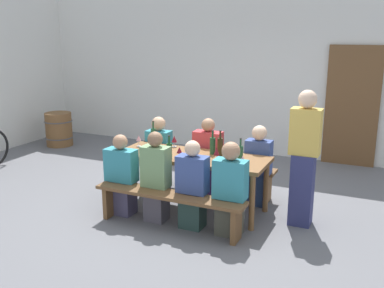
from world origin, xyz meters
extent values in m
plane|color=slate|center=(0.00, 0.00, 0.00)|extent=(24.00, 24.00, 0.00)
cube|color=silver|center=(0.00, 3.15, 1.60)|extent=(14.00, 0.20, 3.20)
cube|color=brown|center=(1.69, 3.01, 1.05)|extent=(0.90, 0.06, 2.10)
cube|color=brown|center=(0.00, 0.00, 0.72)|extent=(2.01, 0.74, 0.05)
cylinder|color=brown|center=(-0.93, -0.31, 0.35)|extent=(0.07, 0.07, 0.70)
cylinder|color=brown|center=(0.93, -0.31, 0.35)|extent=(0.07, 0.07, 0.70)
cylinder|color=brown|center=(-0.93, 0.31, 0.35)|extent=(0.07, 0.07, 0.70)
cylinder|color=brown|center=(0.93, 0.31, 0.35)|extent=(0.07, 0.07, 0.70)
cube|color=brown|center=(0.00, -0.67, 0.43)|extent=(1.91, 0.30, 0.04)
cube|color=brown|center=(-0.86, -0.67, 0.21)|extent=(0.06, 0.24, 0.41)
cube|color=brown|center=(0.86, -0.67, 0.21)|extent=(0.06, 0.24, 0.41)
cube|color=brown|center=(0.00, 0.67, 0.43)|extent=(1.91, 0.30, 0.04)
cube|color=brown|center=(-0.86, 0.67, 0.21)|extent=(0.06, 0.24, 0.41)
cube|color=brown|center=(0.86, 0.67, 0.21)|extent=(0.06, 0.24, 0.41)
cylinder|color=#332814|center=(0.34, 0.14, 0.87)|extent=(0.07, 0.07, 0.23)
cylinder|color=#332814|center=(0.34, 0.14, 1.03)|extent=(0.03, 0.03, 0.09)
cylinder|color=black|center=(0.34, 0.14, 1.08)|extent=(0.03, 0.03, 0.01)
cylinder|color=#234C2D|center=(-0.73, 0.27, 0.87)|extent=(0.07, 0.07, 0.24)
cylinder|color=#234C2D|center=(-0.73, 0.27, 1.04)|extent=(0.02, 0.02, 0.10)
cylinder|color=black|center=(-0.73, 0.27, 1.09)|extent=(0.03, 0.03, 0.01)
cylinder|color=#234C2D|center=(0.22, 0.16, 0.86)|extent=(0.07, 0.07, 0.22)
cylinder|color=#234C2D|center=(0.22, 0.16, 1.01)|extent=(0.03, 0.03, 0.09)
cylinder|color=black|center=(0.22, 0.16, 1.06)|extent=(0.03, 0.03, 0.01)
cylinder|color=#194723|center=(-0.18, -0.30, 0.86)|extent=(0.07, 0.07, 0.21)
cylinder|color=#194723|center=(-0.18, -0.30, 1.01)|extent=(0.02, 0.02, 0.09)
cylinder|color=black|center=(-0.18, -0.30, 1.06)|extent=(0.03, 0.03, 0.01)
cylinder|color=#234C2D|center=(0.68, -0.06, 0.86)|extent=(0.07, 0.07, 0.21)
cylinder|color=#234C2D|center=(0.68, -0.06, 1.01)|extent=(0.02, 0.02, 0.09)
cylinder|color=black|center=(0.68, -0.06, 1.05)|extent=(0.03, 0.03, 0.01)
cylinder|color=silver|center=(0.77, -0.24, 0.75)|extent=(0.06, 0.06, 0.01)
cylinder|color=silver|center=(0.77, -0.24, 0.79)|extent=(0.01, 0.01, 0.06)
cone|color=#D18C93|center=(0.77, -0.24, 0.86)|extent=(0.07, 0.07, 0.08)
cylinder|color=silver|center=(0.41, -0.16, 0.75)|extent=(0.06, 0.06, 0.01)
cylinder|color=silver|center=(0.41, -0.16, 0.80)|extent=(0.01, 0.01, 0.08)
cone|color=maroon|center=(0.41, -0.16, 0.89)|extent=(0.07, 0.07, 0.10)
cylinder|color=silver|center=(-0.87, 0.10, 0.75)|extent=(0.06, 0.06, 0.01)
cylinder|color=silver|center=(-0.87, 0.10, 0.80)|extent=(0.01, 0.01, 0.08)
cone|color=#D18C93|center=(-0.87, 0.10, 0.87)|extent=(0.07, 0.07, 0.08)
cylinder|color=silver|center=(-0.05, -0.27, 0.75)|extent=(0.06, 0.06, 0.01)
cylinder|color=silver|center=(-0.05, -0.27, 0.80)|extent=(0.01, 0.01, 0.09)
cone|color=maroon|center=(-0.05, -0.27, 0.88)|extent=(0.07, 0.07, 0.08)
cylinder|color=silver|center=(-0.40, 0.28, 0.75)|extent=(0.06, 0.06, 0.01)
cylinder|color=silver|center=(-0.40, 0.28, 0.79)|extent=(0.01, 0.01, 0.06)
cone|color=maroon|center=(-0.40, 0.28, 0.86)|extent=(0.08, 0.08, 0.09)
cube|color=#48425F|center=(-0.76, -0.52, 0.23)|extent=(0.31, 0.24, 0.45)
cube|color=teal|center=(-0.76, -0.52, 0.66)|extent=(0.41, 0.20, 0.42)
sphere|color=#A87A5B|center=(-0.76, -0.52, 0.97)|extent=(0.19, 0.19, 0.19)
cube|color=#514B56|center=(-0.25, -0.52, 0.23)|extent=(0.26, 0.24, 0.45)
cube|color=#729966|center=(-0.25, -0.52, 0.71)|extent=(0.34, 0.20, 0.51)
sphere|color=#846047|center=(-0.25, -0.52, 1.06)|extent=(0.19, 0.19, 0.19)
cube|color=#273E39|center=(0.24, -0.52, 0.23)|extent=(0.28, 0.24, 0.45)
cube|color=#384C8C|center=(0.24, -0.52, 0.67)|extent=(0.37, 0.20, 0.45)
sphere|color=beige|center=(0.24, -0.52, 0.99)|extent=(0.19, 0.19, 0.19)
cube|color=#47463A|center=(0.72, -0.52, 0.23)|extent=(0.29, 0.24, 0.45)
cube|color=teal|center=(0.72, -0.52, 0.68)|extent=(0.38, 0.20, 0.46)
sphere|color=#A87A5B|center=(0.72, -0.52, 1.02)|extent=(0.21, 0.21, 0.21)
cube|color=#484A61|center=(-0.78, 0.52, 0.23)|extent=(0.27, 0.24, 0.45)
cube|color=teal|center=(-0.78, 0.52, 0.67)|extent=(0.37, 0.20, 0.45)
sphere|color=tan|center=(-0.78, 0.52, 1.00)|extent=(0.21, 0.21, 0.21)
cube|color=#4D2872|center=(0.01, 0.52, 0.23)|extent=(0.30, 0.24, 0.45)
cube|color=#C6383D|center=(0.01, 0.52, 0.70)|extent=(0.41, 0.20, 0.51)
sphere|color=#A87A5B|center=(0.01, 0.52, 1.05)|extent=(0.19, 0.19, 0.19)
cube|color=navy|center=(0.75, 0.52, 0.23)|extent=(0.26, 0.24, 0.45)
cube|color=#384C8C|center=(0.75, 0.52, 0.68)|extent=(0.35, 0.20, 0.46)
sphere|color=beige|center=(0.75, 0.52, 1.01)|extent=(0.20, 0.20, 0.20)
cube|color=navy|center=(1.42, 0.12, 0.45)|extent=(0.27, 0.24, 0.90)
cube|color=gold|center=(1.42, 0.12, 1.17)|extent=(0.35, 0.20, 0.56)
sphere|color=beige|center=(1.42, 0.12, 1.56)|extent=(0.22, 0.22, 0.22)
cylinder|color=brown|center=(-3.93, 1.93, 0.34)|extent=(0.54, 0.54, 0.69)
torus|color=#4C4C51|center=(-3.93, 1.93, 0.52)|extent=(0.57, 0.57, 0.02)
torus|color=#4C4C51|center=(-3.93, 1.93, 0.17)|extent=(0.57, 0.57, 0.02)
camera|label=1|loc=(2.31, -5.06, 2.34)|focal=41.32mm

